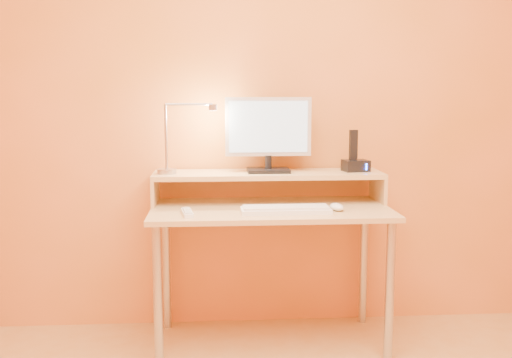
{
  "coord_description": "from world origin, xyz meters",
  "views": [
    {
      "loc": [
        -0.28,
        -1.75,
        1.29
      ],
      "look_at": [
        -0.08,
        1.13,
        0.87
      ],
      "focal_mm": 41.63,
      "sensor_mm": 36.0,
      "label": 1
    }
  ],
  "objects": [
    {
      "name": "lamp_post",
      "position": [
        -0.53,
        1.3,
        1.07
      ],
      "size": [
        0.01,
        0.01,
        0.33
      ],
      "primitive_type": "cylinder",
      "color": "#B3B3BB",
      "rests_on": "lamp_base"
    },
    {
      "name": "phone_dock",
      "position": [
        0.47,
        1.33,
        0.91
      ],
      "size": [
        0.14,
        0.12,
        0.06
      ],
      "primitive_type": "cube",
      "rotation": [
        0.0,
        0.0,
        0.16
      ],
      "color": "black",
      "rests_on": "desk_shelf"
    },
    {
      "name": "desk_leg_fr",
      "position": [
        0.55,
        0.93,
        0.35
      ],
      "size": [
        0.04,
        0.04,
        0.69
      ],
      "primitive_type": "cylinder",
      "color": "#B3B3BB",
      "rests_on": "floor"
    },
    {
      "name": "monitor_panel",
      "position": [
        0.0,
        1.34,
        1.12
      ],
      "size": [
        0.45,
        0.04,
        0.31
      ],
      "primitive_type": "cube",
      "rotation": [
        0.0,
        0.0,
        0.01
      ],
      "color": "silver",
      "rests_on": "monitor_neck"
    },
    {
      "name": "shelf_riser_left",
      "position": [
        -0.59,
        1.33,
        0.79
      ],
      "size": [
        0.02,
        0.3,
        0.14
      ],
      "primitive_type": "cube",
      "color": "tan",
      "rests_on": "desk_lower"
    },
    {
      "name": "desk_lower",
      "position": [
        0.0,
        1.18,
        0.71
      ],
      "size": [
        1.2,
        0.6,
        0.02
      ],
      "primitive_type": "cube",
      "color": "tan",
      "rests_on": "floor"
    },
    {
      "name": "desk_leg_bl",
      "position": [
        -0.55,
        1.43,
        0.35
      ],
      "size": [
        0.04,
        0.04,
        0.69
      ],
      "primitive_type": "cylinder",
      "color": "#B3B3BB",
      "rests_on": "floor"
    },
    {
      "name": "monitor_foot",
      "position": [
        0.0,
        1.33,
        0.89
      ],
      "size": [
        0.22,
        0.16,
        0.02
      ],
      "primitive_type": "cube",
      "color": "black",
      "rests_on": "desk_shelf"
    },
    {
      "name": "lamp_head",
      "position": [
        -0.29,
        1.3,
        1.22
      ],
      "size": [
        0.04,
        0.04,
        0.03
      ],
      "primitive_type": "cylinder",
      "color": "#B3B3BB",
      "rests_on": "lamp_arm"
    },
    {
      "name": "shelf_riser_right",
      "position": [
        0.59,
        1.33,
        0.79
      ],
      "size": [
        0.02,
        0.3,
        0.14
      ],
      "primitive_type": "cube",
      "color": "tan",
      "rests_on": "desk_lower"
    },
    {
      "name": "desk_shelf",
      "position": [
        0.0,
        1.33,
        0.87
      ],
      "size": [
        1.2,
        0.3,
        0.02
      ],
      "primitive_type": "cube",
      "color": "tan",
      "rests_on": "desk_lower"
    },
    {
      "name": "wall_back",
      "position": [
        0.0,
        1.5,
        1.25
      ],
      "size": [
        3.0,
        0.04,
        2.5
      ],
      "primitive_type": "cube",
      "color": "#F0894B",
      "rests_on": "floor"
    },
    {
      "name": "monitor_screen",
      "position": [
        0.0,
        1.32,
        1.12
      ],
      "size": [
        0.41,
        0.01,
        0.26
      ],
      "primitive_type": "cube",
      "rotation": [
        0.0,
        0.0,
        0.01
      ],
      "color": "#9BBCD4",
      "rests_on": "monitor_panel"
    },
    {
      "name": "lamp_bulb",
      "position": [
        -0.29,
        1.3,
        1.2
      ],
      "size": [
        0.03,
        0.03,
        0.0
      ],
      "primitive_type": "cylinder",
      "color": "#FFEAC6",
      "rests_on": "lamp_head"
    },
    {
      "name": "desk_leg_br",
      "position": [
        0.55,
        1.43,
        0.35
      ],
      "size": [
        0.04,
        0.04,
        0.69
      ],
      "primitive_type": "cylinder",
      "color": "#B3B3BB",
      "rests_on": "floor"
    },
    {
      "name": "lamp_arm",
      "position": [
        -0.41,
        1.3,
        1.24
      ],
      "size": [
        0.24,
        0.01,
        0.01
      ],
      "primitive_type": "cylinder",
      "rotation": [
        0.0,
        1.57,
        0.0
      ],
      "color": "#B3B3BB",
      "rests_on": "lamp_post"
    },
    {
      "name": "phone_handset",
      "position": [
        0.45,
        1.33,
        1.02
      ],
      "size": [
        0.04,
        0.03,
        0.16
      ],
      "primitive_type": "cube",
      "rotation": [
        0.0,
        0.0,
        0.16
      ],
      "color": "black",
      "rests_on": "phone_dock"
    },
    {
      "name": "keyboard",
      "position": [
        0.06,
        1.04,
        0.73
      ],
      "size": [
        0.43,
        0.14,
        0.02
      ],
      "primitive_type": "cube",
      "rotation": [
        0.0,
        0.0,
        0.01
      ],
      "color": "white",
      "rests_on": "desk_lower"
    },
    {
      "name": "mouse",
      "position": [
        0.32,
        1.08,
        0.74
      ],
      "size": [
        0.08,
        0.11,
        0.04
      ],
      "primitive_type": "ellipsoid",
      "rotation": [
        0.0,
        0.0,
        0.21
      ],
      "color": "white",
      "rests_on": "desk_lower"
    },
    {
      "name": "remote_control",
      "position": [
        -0.41,
        1.02,
        0.73
      ],
      "size": [
        0.07,
        0.17,
        0.02
      ],
      "primitive_type": "cube",
      "rotation": [
        0.0,
        0.0,
        0.16
      ],
      "color": "white",
      "rests_on": "desk_lower"
    },
    {
      "name": "phone_led",
      "position": [
        0.51,
        1.28,
        0.91
      ],
      "size": [
        0.01,
        0.0,
        0.04
      ],
      "primitive_type": "cube",
      "color": "#2D6BFE",
      "rests_on": "phone_dock"
    },
    {
      "name": "monitor_neck",
      "position": [
        0.0,
        1.33,
        0.93
      ],
      "size": [
        0.04,
        0.04,
        0.07
      ],
      "primitive_type": "cylinder",
      "color": "black",
      "rests_on": "monitor_foot"
    },
    {
      "name": "desk_leg_fl",
      "position": [
        -0.55,
        0.93,
        0.35
      ],
      "size": [
        0.04,
        0.04,
        0.69
      ],
      "primitive_type": "cylinder",
      "color": "#B3B3BB",
      "rests_on": "floor"
    },
    {
      "name": "monitor_back",
      "position": [
        0.0,
        1.36,
        1.12
      ],
      "size": [
        0.4,
        0.02,
        0.26
      ],
      "primitive_type": "cube",
      "rotation": [
        0.0,
        0.0,
        0.01
      ],
      "color": "black",
      "rests_on": "monitor_panel"
    },
    {
      "name": "lamp_base",
      "position": [
        -0.53,
        1.3,
        0.89
      ],
      "size": [
        0.1,
        0.1,
        0.02
      ],
      "primitive_type": "cylinder",
      "color": "#B3B3BB",
      "rests_on": "desk_shelf"
    }
  ]
}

